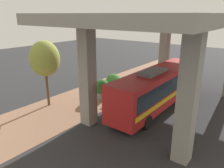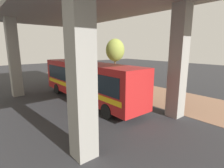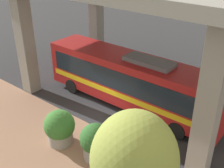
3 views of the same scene
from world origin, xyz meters
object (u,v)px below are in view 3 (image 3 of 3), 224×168
at_px(fire_hydrant, 122,141).
at_px(planter_middle, 60,128).
at_px(bus, 131,79).
at_px(street_tree_near, 134,160).
at_px(planter_front, 95,142).

height_order(fire_hydrant, planter_middle, planter_middle).
bearing_deg(bus, street_tree_near, -144.72).
xyz_separation_m(bus, planter_middle, (-5.30, 0.74, -0.96)).
bearing_deg(planter_middle, street_tree_near, -111.54).
height_order(fire_hydrant, planter_front, planter_front).
xyz_separation_m(planter_front, planter_middle, (-0.31, 2.18, -0.00)).
distance_m(planter_front, planter_middle, 2.21).
bearing_deg(planter_middle, planter_front, -81.83).
distance_m(planter_middle, street_tree_near, 7.42).
distance_m(planter_front, street_tree_near, 5.85).
height_order(planter_front, street_tree_near, street_tree_near).
height_order(bus, fire_hydrant, bus).
bearing_deg(bus, planter_front, -163.82).
bearing_deg(planter_front, fire_hydrant, -22.60).
height_order(planter_front, planter_middle, planter_middle).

